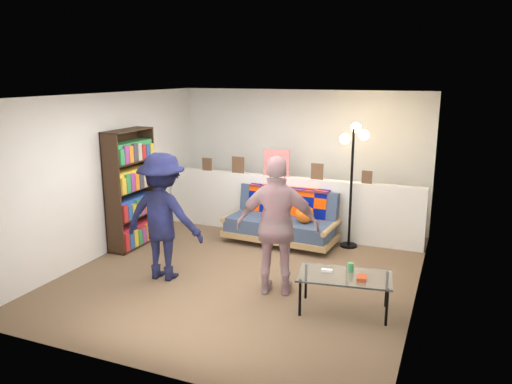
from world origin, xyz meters
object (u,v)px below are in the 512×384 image
at_px(floor_lamp, 353,160).
at_px(coffee_table, 345,278).
at_px(person_right, 278,226).
at_px(futon_sofa, 283,221).
at_px(person_left, 163,217).
at_px(bookshelf, 131,193).

bearing_deg(floor_lamp, coffee_table, -79.53).
height_order(coffee_table, person_right, person_right).
height_order(futon_sofa, person_right, person_right).
height_order(person_left, person_right, person_right).
bearing_deg(person_right, coffee_table, 155.06).
bearing_deg(futon_sofa, bookshelf, -153.89).
xyz_separation_m(futon_sofa, person_right, (0.57, -1.83, 0.51)).
bearing_deg(futon_sofa, floor_lamp, 12.52).
distance_m(coffee_table, person_right, 1.01).
bearing_deg(bookshelf, floor_lamp, 21.92).
bearing_deg(person_right, bookshelf, -29.66).
bearing_deg(coffee_table, bookshelf, 165.07).
height_order(coffee_table, person_left, person_left).
height_order(futon_sofa, bookshelf, bookshelf).
xyz_separation_m(coffee_table, floor_lamp, (-0.41, 2.24, 0.97)).
xyz_separation_m(floor_lamp, person_right, (-0.47, -2.06, -0.51)).
relative_size(bookshelf, person_right, 1.07).
xyz_separation_m(floor_lamp, person_left, (-2.03, -2.18, -0.53)).
xyz_separation_m(futon_sofa, floor_lamp, (1.04, 0.23, 1.02)).
xyz_separation_m(bookshelf, coffee_table, (3.60, -0.96, -0.45)).
height_order(futon_sofa, person_left, person_left).
relative_size(futon_sofa, bookshelf, 0.99).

